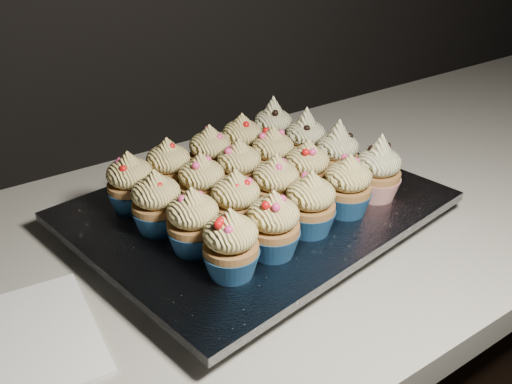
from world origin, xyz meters
TOP-DOWN VIEW (x-y plane):
  - worktop at (0.00, 1.70)m, footprint 2.44×0.64m
  - napkin at (-0.41, 1.64)m, footprint 0.19×0.19m
  - baking_tray at (-0.06, 1.69)m, footprint 0.47×0.38m
  - foil_lining at (-0.06, 1.69)m, footprint 0.51×0.42m
  - cupcake_0 at (-0.18, 1.58)m, footprint 0.06×0.06m
  - cupcake_1 at (-0.12, 1.58)m, footprint 0.06×0.06m
  - cupcake_2 at (-0.05, 1.59)m, footprint 0.06×0.06m
  - cupcake_3 at (0.02, 1.60)m, footprint 0.06×0.06m
  - cupcake_4 at (0.08, 1.61)m, footprint 0.06×0.06m
  - cupcake_5 at (-0.19, 1.64)m, footprint 0.06×0.06m
  - cupcake_6 at (-0.12, 1.65)m, footprint 0.06×0.06m
  - cupcake_7 at (-0.05, 1.66)m, footprint 0.06×0.06m
  - cupcake_8 at (0.01, 1.67)m, footprint 0.06×0.06m
  - cupcake_9 at (0.07, 1.68)m, footprint 0.06×0.06m
  - cupcake_10 at (-0.20, 1.71)m, footprint 0.06×0.06m
  - cupcake_11 at (-0.13, 1.72)m, footprint 0.06×0.06m
  - cupcake_12 at (-0.07, 1.72)m, footprint 0.06×0.06m
  - cupcake_13 at (-0.00, 1.73)m, footprint 0.06×0.06m
  - cupcake_14 at (0.07, 1.74)m, footprint 0.06×0.06m
  - cupcake_15 at (-0.20, 1.77)m, footprint 0.06×0.06m
  - cupcake_16 at (-0.14, 1.78)m, footprint 0.06×0.06m
  - cupcake_17 at (-0.07, 1.79)m, footprint 0.06×0.06m
  - cupcake_18 at (-0.01, 1.80)m, footprint 0.06×0.06m
  - cupcake_19 at (0.06, 1.81)m, footprint 0.06×0.06m

SIDE VIEW (x-z plane):
  - worktop at x=0.00m, z-range 0.86..0.90m
  - napkin at x=-0.41m, z-range 0.90..0.90m
  - baking_tray at x=-0.06m, z-range 0.90..0.92m
  - foil_lining at x=-0.06m, z-range 0.92..0.93m
  - cupcake_0 at x=-0.18m, z-range 0.93..1.01m
  - cupcake_1 at x=-0.12m, z-range 0.93..1.01m
  - cupcake_2 at x=-0.05m, z-range 0.93..1.01m
  - cupcake_3 at x=0.02m, z-range 0.93..1.01m
  - cupcake_5 at x=-0.19m, z-range 0.93..1.01m
  - cupcake_6 at x=-0.12m, z-range 0.93..1.01m
  - cupcake_7 at x=-0.05m, z-range 0.93..1.01m
  - cupcake_8 at x=0.01m, z-range 0.93..1.01m
  - cupcake_10 at x=-0.20m, z-range 0.93..1.01m
  - cupcake_11 at x=-0.13m, z-range 0.93..1.01m
  - cupcake_12 at x=-0.07m, z-range 0.93..1.01m
  - cupcake_13 at x=0.00m, z-range 0.93..1.01m
  - cupcake_15 at x=-0.20m, z-range 0.93..1.01m
  - cupcake_16 at x=-0.14m, z-range 0.93..1.01m
  - cupcake_17 at x=-0.07m, z-range 0.93..1.01m
  - cupcake_18 at x=-0.01m, z-range 0.93..1.01m
  - cupcake_4 at x=0.08m, z-range 0.93..1.02m
  - cupcake_9 at x=0.07m, z-range 0.93..1.02m
  - cupcake_14 at x=0.07m, z-range 0.93..1.02m
  - cupcake_19 at x=0.06m, z-range 0.93..1.02m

